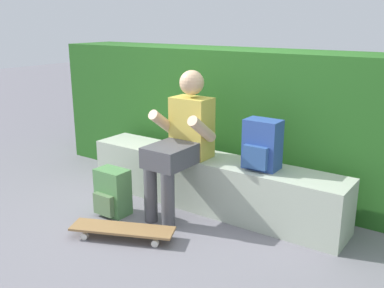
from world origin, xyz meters
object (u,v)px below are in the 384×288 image
(bench_main, at_px, (210,182))
(backpack_on_bench, at_px, (262,145))
(person_skater, at_px, (182,138))
(backpack_on_ground, at_px, (112,193))
(skateboard_near_person, at_px, (122,229))

(bench_main, distance_m, backpack_on_bench, 0.65)
(person_skater, bearing_deg, bench_main, 53.25)
(backpack_on_bench, xyz_separation_m, backpack_on_ground, (-1.10, -0.59, -0.46))
(skateboard_near_person, bearing_deg, bench_main, 75.41)
(bench_main, bearing_deg, person_skater, -126.75)
(bench_main, height_order, backpack_on_bench, backpack_on_bench)
(bench_main, xyz_separation_m, person_skater, (-0.15, -0.21, 0.43))
(bench_main, relative_size, person_skater, 1.99)
(backpack_on_ground, bearing_deg, bench_main, 44.70)
(bench_main, bearing_deg, backpack_on_bench, -1.10)
(backpack_on_bench, bearing_deg, skateboard_near_person, -129.54)
(skateboard_near_person, distance_m, backpack_on_ground, 0.48)
(person_skater, xyz_separation_m, backpack_on_ground, (-0.45, -0.39, -0.47))
(skateboard_near_person, relative_size, backpack_on_ground, 2.03)
(skateboard_near_person, height_order, backpack_on_ground, backpack_on_ground)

